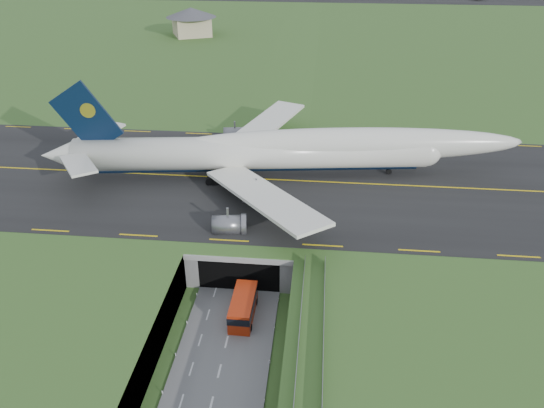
# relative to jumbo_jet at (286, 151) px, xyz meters

# --- Properties ---
(ground) EXTENTS (900.00, 900.00, 0.00)m
(ground) POSITION_rel_jumbo_jet_xyz_m (-4.66, -34.90, -11.11)
(ground) COLOR #3A6126
(ground) RESTS_ON ground
(airfield_deck) EXTENTS (800.00, 800.00, 6.00)m
(airfield_deck) POSITION_rel_jumbo_jet_xyz_m (-4.66, -34.90, -8.11)
(airfield_deck) COLOR gray
(airfield_deck) RESTS_ON ground
(trench_road) EXTENTS (12.00, 75.00, 0.20)m
(trench_road) POSITION_rel_jumbo_jet_xyz_m (-4.66, -42.40, -11.01)
(trench_road) COLOR slate
(trench_road) RESTS_ON ground
(taxiway) EXTENTS (800.00, 44.00, 0.18)m
(taxiway) POSITION_rel_jumbo_jet_xyz_m (-4.66, -1.90, -5.02)
(taxiway) COLOR black
(taxiway) RESTS_ON airfield_deck
(tunnel_portal) EXTENTS (17.00, 22.30, 6.00)m
(tunnel_portal) POSITION_rel_jumbo_jet_xyz_m (-4.66, -18.19, -7.78)
(tunnel_portal) COLOR gray
(tunnel_portal) RESTS_ON ground
(jumbo_jet) EXTENTS (87.53, 57.12, 19.06)m
(jumbo_jet) POSITION_rel_jumbo_jet_xyz_m (0.00, 0.00, 0.00)
(jumbo_jet) COLOR white
(jumbo_jet) RESTS_ON ground
(shuttle_tram) EXTENTS (3.22, 8.12, 3.28)m
(shuttle_tram) POSITION_rel_jumbo_jet_xyz_m (-3.20, -32.62, -9.31)
(shuttle_tram) COLOR #B0280B
(shuttle_tram) RESTS_ON ground
(service_building) EXTENTS (25.53, 25.53, 10.54)m
(service_building) POSITION_rel_jumbo_jet_xyz_m (-46.15, 121.56, 1.13)
(service_building) COLOR #C8B490
(service_building) RESTS_ON ground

